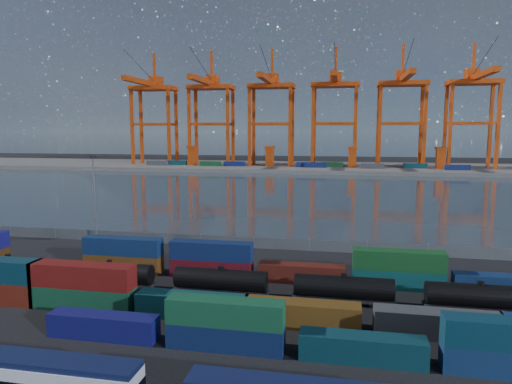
# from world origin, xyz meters

# --- Properties ---
(ground) EXTENTS (700.00, 700.00, 0.00)m
(ground) POSITION_xyz_m (0.00, 0.00, 0.00)
(ground) COLOR black
(ground) RESTS_ON ground
(harbor_water) EXTENTS (700.00, 700.00, 0.00)m
(harbor_water) POSITION_xyz_m (0.00, 105.00, 0.01)
(harbor_water) COLOR #2B363F
(harbor_water) RESTS_ON ground
(far_quay) EXTENTS (700.00, 70.00, 2.00)m
(far_quay) POSITION_xyz_m (0.00, 210.00, 1.00)
(far_quay) COLOR #514F4C
(far_quay) RESTS_ON ground
(distant_mountains) EXTENTS (2470.00, 1100.00, 520.00)m
(distant_mountains) POSITION_xyz_m (63.02, 1600.00, 220.29)
(distant_mountains) COLOR #1E2630
(distant_mountains) RESTS_ON ground
(container_row_south) EXTENTS (139.28, 2.33, 4.96)m
(container_row_south) POSITION_xyz_m (14.61, -10.48, 2.07)
(container_row_south) COLOR #414347
(container_row_south) RESTS_ON ground
(container_row_mid) EXTENTS (142.41, 2.59, 5.51)m
(container_row_mid) POSITION_xyz_m (-4.20, -3.95, 1.80)
(container_row_mid) COLOR #44484A
(container_row_mid) RESTS_ON ground
(container_row_north) EXTENTS (141.36, 2.44, 5.20)m
(container_row_north) POSITION_xyz_m (5.09, 10.65, 2.23)
(container_row_north) COLOR navy
(container_row_north) RESTS_ON ground
(tanker_string) EXTENTS (105.40, 2.66, 3.81)m
(tanker_string) POSITION_xyz_m (0.49, 3.57, 1.91)
(tanker_string) COLOR black
(tanker_string) RESTS_ON ground
(waterfront_fence) EXTENTS (160.12, 0.12, 2.20)m
(waterfront_fence) POSITION_xyz_m (-0.00, 28.00, 1.00)
(waterfront_fence) COLOR #595B5E
(waterfront_fence) RESTS_ON ground
(yard_light_mast) EXTENTS (1.60, 0.40, 16.60)m
(yard_light_mast) POSITION_xyz_m (-30.00, 26.00, 9.30)
(yard_light_mast) COLOR slate
(yard_light_mast) RESTS_ON ground
(gantry_cranes) EXTENTS (200.67, 49.28, 66.74)m
(gantry_cranes) POSITION_xyz_m (-7.50, 203.23, 40.91)
(gantry_cranes) COLOR #C53F0D
(gantry_cranes) RESTS_ON ground
(quay_containers) EXTENTS (172.58, 10.99, 2.60)m
(quay_containers) POSITION_xyz_m (-11.00, 195.46, 3.30)
(quay_containers) COLOR navy
(quay_containers) RESTS_ON far_quay
(straddle_carriers) EXTENTS (140.00, 7.00, 11.10)m
(straddle_carriers) POSITION_xyz_m (-2.50, 200.00, 7.82)
(straddle_carriers) COLOR #C53F0D
(straddle_carriers) RESTS_ON far_quay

